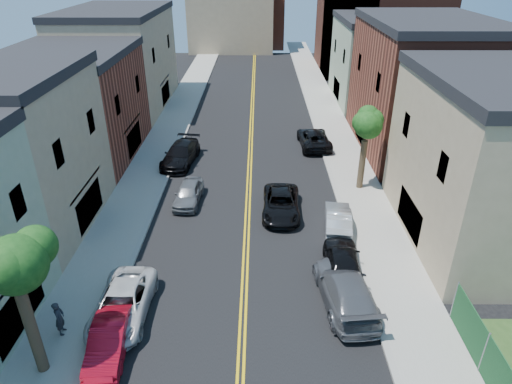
{
  "coord_description": "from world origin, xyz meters",
  "views": [
    {
      "loc": [
        0.7,
        1.42,
        14.84
      ],
      "look_at": [
        0.55,
        25.67,
        2.0
      ],
      "focal_mm": 31.57,
      "sensor_mm": 36.0,
      "label": 1
    }
  ],
  "objects_px": {
    "black_car_left": "(181,154)",
    "black_car_right": "(343,261)",
    "grey_car_right": "(346,289)",
    "black_suv_lane": "(281,204)",
    "pedestrian_left": "(59,318)",
    "silver_car_right": "(338,219)",
    "red_sedan": "(109,340)",
    "white_pickup": "(123,304)",
    "grey_car_left": "(188,193)",
    "dark_car_right_far": "(314,138)"
  },
  "relations": [
    {
      "from": "black_car_left",
      "to": "black_car_right",
      "type": "bearing_deg",
      "value": -45.25
    },
    {
      "from": "grey_car_right",
      "to": "black_car_right",
      "type": "height_order",
      "value": "grey_car_right"
    },
    {
      "from": "black_suv_lane",
      "to": "pedestrian_left",
      "type": "bearing_deg",
      "value": -131.15
    },
    {
      "from": "grey_car_right",
      "to": "silver_car_right",
      "type": "relative_size",
      "value": 1.33
    },
    {
      "from": "black_car_right",
      "to": "pedestrian_left",
      "type": "relative_size",
      "value": 2.78
    },
    {
      "from": "black_car_left",
      "to": "red_sedan",
      "type": "bearing_deg",
      "value": -82.37
    },
    {
      "from": "black_car_left",
      "to": "grey_car_right",
      "type": "bearing_deg",
      "value": -49.96
    },
    {
      "from": "white_pickup",
      "to": "black_car_right",
      "type": "bearing_deg",
      "value": 17.57
    },
    {
      "from": "white_pickup",
      "to": "silver_car_right",
      "type": "bearing_deg",
      "value": 34.79
    },
    {
      "from": "red_sedan",
      "to": "black_car_right",
      "type": "height_order",
      "value": "black_car_right"
    },
    {
      "from": "red_sedan",
      "to": "black_car_left",
      "type": "distance_m",
      "value": 19.37
    },
    {
      "from": "white_pickup",
      "to": "grey_car_left",
      "type": "relative_size",
      "value": 1.26
    },
    {
      "from": "pedestrian_left",
      "to": "white_pickup",
      "type": "bearing_deg",
      "value": -68.8
    },
    {
      "from": "black_car_left",
      "to": "silver_car_right",
      "type": "distance_m",
      "value": 14.69
    },
    {
      "from": "black_car_left",
      "to": "grey_car_right",
      "type": "xyz_separation_m",
      "value": [
        10.34,
        -16.28,
        0.03
      ]
    },
    {
      "from": "white_pickup",
      "to": "black_suv_lane",
      "type": "height_order",
      "value": "white_pickup"
    },
    {
      "from": "grey_car_left",
      "to": "silver_car_right",
      "type": "bearing_deg",
      "value": -15.38
    },
    {
      "from": "black_car_left",
      "to": "pedestrian_left",
      "type": "distance_m",
      "value": 18.58
    },
    {
      "from": "black_car_left",
      "to": "grey_car_right",
      "type": "relative_size",
      "value": 0.96
    },
    {
      "from": "black_car_left",
      "to": "silver_car_right",
      "type": "height_order",
      "value": "black_car_left"
    },
    {
      "from": "black_car_right",
      "to": "silver_car_right",
      "type": "relative_size",
      "value": 1.08
    },
    {
      "from": "grey_car_left",
      "to": "grey_car_right",
      "type": "bearing_deg",
      "value": -44.36
    },
    {
      "from": "black_car_left",
      "to": "grey_car_right",
      "type": "height_order",
      "value": "grey_car_right"
    },
    {
      "from": "black_car_left",
      "to": "black_suv_lane",
      "type": "xyz_separation_m",
      "value": [
        7.65,
        -7.85,
        -0.09
      ]
    },
    {
      "from": "pedestrian_left",
      "to": "red_sedan",
      "type": "bearing_deg",
      "value": -116.95
    },
    {
      "from": "black_suv_lane",
      "to": "black_car_left",
      "type": "bearing_deg",
      "value": 136.58
    },
    {
      "from": "black_suv_lane",
      "to": "pedestrian_left",
      "type": "distance_m",
      "value": 14.57
    },
    {
      "from": "grey_car_right",
      "to": "dark_car_right_far",
      "type": "distance_m",
      "value": 19.94
    },
    {
      "from": "red_sedan",
      "to": "dark_car_right_far",
      "type": "distance_m",
      "value": 25.51
    },
    {
      "from": "black_car_left",
      "to": "dark_car_right_far",
      "type": "xyz_separation_m",
      "value": [
        11.0,
        3.65,
        -0.05
      ]
    },
    {
      "from": "grey_car_left",
      "to": "pedestrian_left",
      "type": "bearing_deg",
      "value": -104.14
    },
    {
      "from": "red_sedan",
      "to": "silver_car_right",
      "type": "distance_m",
      "value": 14.62
    },
    {
      "from": "white_pickup",
      "to": "black_car_left",
      "type": "height_order",
      "value": "black_car_left"
    },
    {
      "from": "red_sedan",
      "to": "white_pickup",
      "type": "xyz_separation_m",
      "value": [
        0.0,
        2.12,
        0.05
      ]
    },
    {
      "from": "grey_car_left",
      "to": "black_suv_lane",
      "type": "bearing_deg",
      "value": -9.23
    },
    {
      "from": "black_car_right",
      "to": "dark_car_right_far",
      "type": "relative_size",
      "value": 0.86
    },
    {
      "from": "white_pickup",
      "to": "grey_car_left",
      "type": "distance_m",
      "value": 10.92
    },
    {
      "from": "grey_car_left",
      "to": "dark_car_right_far",
      "type": "height_order",
      "value": "dark_car_right_far"
    },
    {
      "from": "grey_car_right",
      "to": "dark_car_right_far",
      "type": "xyz_separation_m",
      "value": [
        0.66,
        19.93,
        -0.08
      ]
    },
    {
      "from": "pedestrian_left",
      "to": "black_car_left",
      "type": "bearing_deg",
      "value": -12.62
    },
    {
      "from": "pedestrian_left",
      "to": "grey_car_left",
      "type": "bearing_deg",
      "value": -23.22
    },
    {
      "from": "red_sedan",
      "to": "black_suv_lane",
      "type": "bearing_deg",
      "value": 51.66
    },
    {
      "from": "grey_car_left",
      "to": "black_car_left",
      "type": "relative_size",
      "value": 0.74
    },
    {
      "from": "grey_car_right",
      "to": "silver_car_right",
      "type": "xyz_separation_m",
      "value": [
        0.66,
        6.55,
        -0.12
      ]
    },
    {
      "from": "silver_car_right",
      "to": "black_suv_lane",
      "type": "relative_size",
      "value": 0.84
    },
    {
      "from": "white_pickup",
      "to": "dark_car_right_far",
      "type": "height_order",
      "value": "dark_car_right_far"
    },
    {
      "from": "red_sedan",
      "to": "black_car_left",
      "type": "height_order",
      "value": "black_car_left"
    },
    {
      "from": "black_car_left",
      "to": "black_suv_lane",
      "type": "height_order",
      "value": "black_car_left"
    },
    {
      "from": "white_pickup",
      "to": "black_car_left",
      "type": "distance_m",
      "value": 17.24
    },
    {
      "from": "black_car_left",
      "to": "grey_car_left",
      "type": "bearing_deg",
      "value": -69.15
    }
  ]
}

